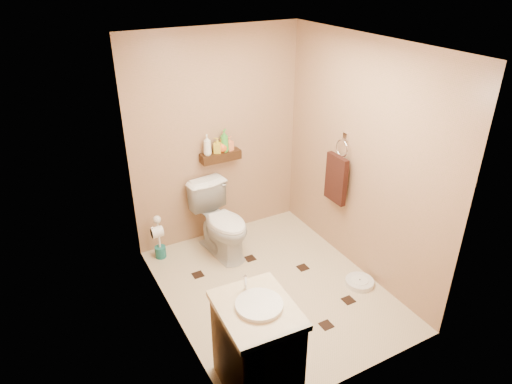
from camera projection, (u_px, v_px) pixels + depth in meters
ground at (272, 288)px, 4.64m from camera, size 2.50×2.50×0.00m
wall_back at (217, 139)px, 5.05m from camera, size 2.00×0.04×2.40m
wall_front at (368, 254)px, 3.11m from camera, size 2.00×0.04×2.40m
wall_left at (167, 209)px, 3.66m from camera, size 0.04×2.50×2.40m
wall_right at (361, 161)px, 4.51m from camera, size 0.04×2.50×2.40m
ceiling at (277, 44)px, 3.53m from camera, size 2.00×2.50×0.02m
wall_shelf at (221, 156)px, 5.08m from camera, size 0.46×0.14×0.10m
floor_accents at (278, 288)px, 4.63m from camera, size 1.26×1.36×0.01m
toilet at (222, 221)px, 5.03m from camera, size 0.54×0.83×0.80m
vanity at (257, 347)px, 3.41m from camera, size 0.57×0.68×0.92m
bathroom_scale at (360, 282)px, 4.68m from camera, size 0.36×0.36×0.06m
toilet_brush at (160, 243)px, 5.04m from camera, size 0.12×0.12×0.53m
towel_ring at (337, 177)px, 4.78m from camera, size 0.12×0.30×0.76m
toilet_paper at (157, 232)px, 4.47m from camera, size 0.12×0.11×0.12m
bottle_a at (207, 145)px, 4.93m from camera, size 0.12×0.12×0.23m
bottle_b at (217, 145)px, 5.00m from camera, size 0.11×0.11×0.17m
bottle_c at (222, 145)px, 5.03m from camera, size 0.16×0.16×0.15m
bottle_d at (224, 141)px, 5.02m from camera, size 0.13×0.13×0.25m
bottle_e at (229, 144)px, 5.06m from camera, size 0.09×0.09×0.16m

